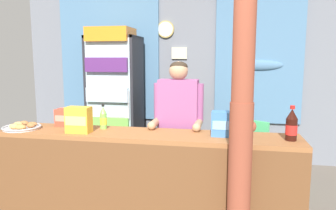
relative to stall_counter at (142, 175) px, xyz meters
name	(u,v)px	position (x,y,z in m)	size (l,w,h in m)	color
ground_plane	(158,200)	(-0.02, 0.71, -0.56)	(7.03, 7.03, 0.00)	#665B51
back_wall_curtained	(179,76)	(-0.04, 2.38, 0.78)	(5.13, 0.22, 2.58)	slate
stall_counter	(142,175)	(0.00, 0.00, 0.00)	(2.77, 0.48, 0.92)	#935B33
timber_post	(242,109)	(0.85, -0.23, 0.66)	(0.20, 0.18, 2.55)	brown
drink_fridge	(114,92)	(-0.93, 1.82, 0.55)	(0.73, 0.67, 2.04)	#232328
bottle_shelf_rack	(178,123)	(0.01, 1.98, 0.08)	(0.48, 0.28, 1.22)	brown
plastic_lawn_chair	(257,147)	(1.11, 1.36, -0.06)	(0.61, 0.61, 0.86)	#4CC675
shopkeeper	(178,119)	(0.24, 0.51, 0.43)	(0.51, 0.42, 1.57)	#28282D
soda_bottle_cola	(292,126)	(1.26, 0.08, 0.49)	(0.09, 0.09, 0.29)	black
soda_bottle_lime_soda	(103,118)	(-0.44, 0.21, 0.47)	(0.07, 0.07, 0.24)	#75C64C
snack_box_biscuit	(225,124)	(0.72, 0.13, 0.47)	(0.24, 0.14, 0.22)	#3D75B7
snack_box_crackers	(68,117)	(-0.85, 0.25, 0.45)	(0.23, 0.13, 0.17)	#E5422D
snack_box_choco_powder	(79,120)	(-0.60, 0.01, 0.49)	(0.22, 0.13, 0.24)	gold
pastry_tray	(22,127)	(-1.21, 0.03, 0.39)	(0.36, 0.36, 0.07)	#BCBCC1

